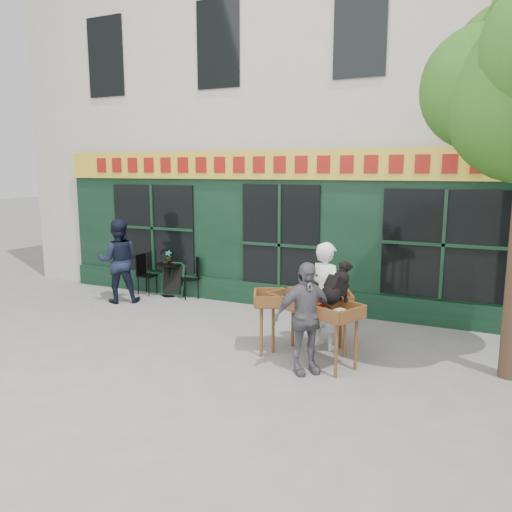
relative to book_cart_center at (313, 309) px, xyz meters
The scene contains 13 objects.
ground 1.80m from the book_cart_center, behind, with size 80.00×80.00×0.00m, color slate.
building 7.67m from the book_cart_center, 104.20° to the left, with size 14.00×7.26×10.00m.
book_cart_center is the anchor object (origin of this frame).
dog 0.59m from the book_cart_center, ahead, with size 0.34×0.60×0.60m, color black, non-canonical shape.
woman 0.65m from the book_cart_center, 90.00° to the left, with size 0.64×0.42×1.76m, color white.
book_cart_right 0.40m from the book_cart_center, 133.18° to the left, with size 1.62×1.17×0.99m.
man_right 0.46m from the book_cart_center, 86.72° to the right, with size 0.95×0.40×1.62m, color #545458.
bistro_table 4.94m from the book_cart_center, 150.17° to the left, with size 0.60×0.60×0.76m.
bistro_chair_left 5.46m from the book_cart_center, 154.42° to the left, with size 0.37×0.37×0.95m.
bistro_chair_right 4.46m from the book_cart_center, 145.32° to the left, with size 0.51×0.51×0.95m.
potted_plant 4.93m from the book_cart_center, 150.17° to the left, with size 0.16×0.11×0.30m, color gray.
man_left 5.22m from the book_cart_center, 162.67° to the left, with size 0.89×0.70×1.84m, color black.
chalkboard 4.88m from the book_cart_center, 149.54° to the left, with size 0.58×0.26×0.79m.
Camera 1 is at (3.81, -7.25, 2.90)m, focal length 35.00 mm.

